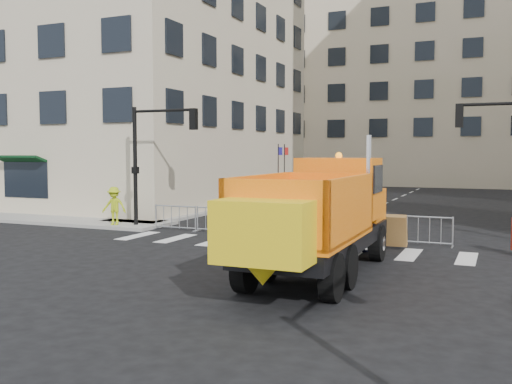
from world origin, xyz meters
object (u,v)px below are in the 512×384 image
at_px(cop_a, 364,228).
at_px(worker, 114,206).
at_px(plow_truck, 318,214).
at_px(cop_b, 361,226).
at_px(cop_c, 356,222).

distance_m(cop_a, worker, 11.76).
height_order(plow_truck, worker, plow_truck).
relative_size(cop_b, worker, 1.02).
relative_size(plow_truck, worker, 5.89).
bearing_deg(plow_truck, cop_b, -2.63).
distance_m(cop_c, worker, 10.99).
bearing_deg(plow_truck, cop_a, -4.73).
height_order(cop_c, worker, worker).
distance_m(plow_truck, worker, 12.81).
xyz_separation_m(cop_b, cop_c, (-0.50, 1.45, -0.05)).
bearing_deg(plow_truck, worker, 61.83).
relative_size(plow_truck, cop_b, 5.79).
relative_size(cop_b, cop_c, 1.06).
bearing_deg(cop_b, cop_a, 155.09).
height_order(plow_truck, cop_c, plow_truck).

